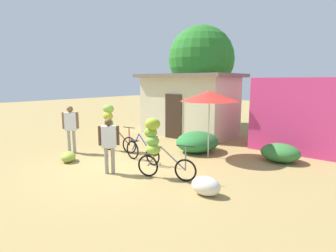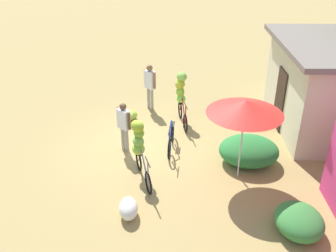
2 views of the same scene
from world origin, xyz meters
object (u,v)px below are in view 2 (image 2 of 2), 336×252
Objects in this scene: banana_pile_on_ground at (130,116)px; building_low at (321,86)px; market_umbrella at (245,107)px; bicycle_leftmost at (181,93)px; produce_sack at (128,208)px; person_bystander at (150,82)px; bicycle_near_pile at (171,139)px; bicycle_center_loaded at (139,145)px; person_vendor at (124,122)px.

building_low is at bearing 86.23° from banana_pile_on_ground.
market_umbrella is 1.31× the size of bicycle_leftmost.
person_bystander reaches higher than produce_sack.
produce_sack is 5.85m from person_bystander.
person_bystander reaches higher than banana_pile_on_ground.
bicycle_near_pile is (1.93, -0.33, -0.69)m from bicycle_leftmost.
building_low is 2.06× the size of market_umbrella.
bicycle_center_loaded is at bearing -32.33° from bicycle_near_pile.
market_umbrella is 3.65m from person_vendor.
market_umbrella is at bearing 89.10° from bicycle_center_loaded.
person_bystander is (-1.30, -5.60, -0.43)m from building_low.
bicycle_near_pile is 1.02× the size of person_vendor.
bicycle_near_pile is 1.51m from person_vendor.
market_umbrella is 5.03m from banana_pile_on_ground.
banana_pile_on_ground is at bearing -134.86° from market_umbrella.
bicycle_near_pile is at bearing 15.39° from person_bystander.
banana_pile_on_ground is (-3.23, -0.62, -0.80)m from bicycle_center_loaded.
produce_sack is (4.48, -5.81, -1.26)m from building_low.
person_vendor reaches higher than produce_sack.
market_umbrella is at bearing -46.32° from building_low.
produce_sack is (4.90, 0.47, 0.07)m from banana_pile_on_ground.
bicycle_near_pile reaches higher than produce_sack.
produce_sack is at bearing -15.04° from bicycle_leftmost.
produce_sack is (4.91, -1.32, -0.81)m from bicycle_leftmost.
bicycle_leftmost reaches higher than bicycle_center_loaded.
bicycle_near_pile is at bearing -9.85° from bicycle_leftmost.
market_umbrella reaches higher than person_vendor.
banana_pile_on_ground is (-0.41, -6.28, -1.33)m from building_low.
person_vendor is (1.58, -6.21, -0.52)m from building_low.
produce_sack is at bearing -5.23° from bicycle_center_loaded.
produce_sack is at bearing -52.37° from building_low.
building_low is at bearing 107.29° from bicycle_near_pile.
bicycle_leftmost is 5.15m from produce_sack.
bicycle_near_pile is 0.94× the size of person_bystander.
bicycle_leftmost is 2.41× the size of banana_pile_on_ground.
building_low is 2.91× the size of bicycle_near_pile.
produce_sack is at bearing -18.27° from bicycle_near_pile.
market_umbrella is 2.87m from bicycle_near_pile.
bicycle_leftmost is (-0.43, -4.49, -0.45)m from building_low.
person_bystander is at bearing -164.61° from bicycle_near_pile.
banana_pile_on_ground is (-3.27, -3.29, -1.94)m from market_umbrella.
building_low is at bearing 116.45° from bicycle_center_loaded.
produce_sack is 0.45× the size of person_vendor.
market_umbrella is at bearing 119.94° from produce_sack.
banana_pile_on_ground is at bearing -174.56° from produce_sack.
market_umbrella is 1.45× the size of person_vendor.
banana_pile_on_ground is at bearing -178.08° from person_vendor.
building_low reaches higher than market_umbrella.
banana_pile_on_ground is at bearing -37.24° from person_bystander.
building_low reaches higher than bicycle_center_loaded.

